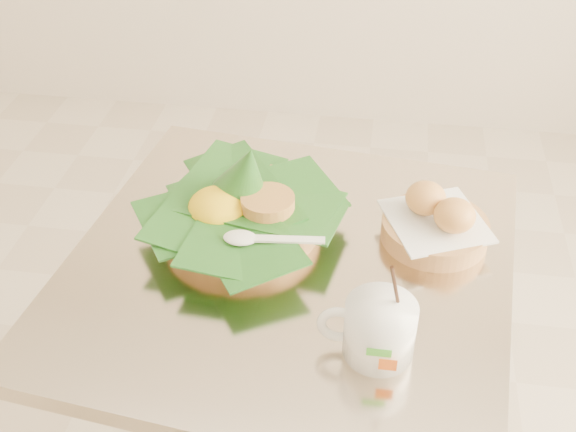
# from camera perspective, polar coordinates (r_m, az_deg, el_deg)

# --- Properties ---
(cafe_table) EXTENTS (0.78, 0.78, 0.75)m
(cafe_table) POSITION_cam_1_polar(r_m,az_deg,el_deg) (1.32, 0.09, -10.79)
(cafe_table) COLOR gray
(cafe_table) RESTS_ON floor
(rice_basket) EXTENTS (0.34, 0.34, 0.17)m
(rice_basket) POSITION_cam_1_polar(r_m,az_deg,el_deg) (1.21, -3.71, 0.84)
(rice_basket) COLOR tan
(rice_basket) RESTS_ON cafe_table
(bread_basket) EXTENTS (0.20, 0.20, 0.09)m
(bread_basket) POSITION_cam_1_polar(r_m,az_deg,el_deg) (1.21, 11.63, -0.53)
(bread_basket) COLOR tan
(bread_basket) RESTS_ON cafe_table
(coffee_mug) EXTENTS (0.14, 0.10, 0.17)m
(coffee_mug) POSITION_cam_1_polar(r_m,az_deg,el_deg) (1.00, 7.10, -8.77)
(coffee_mug) COLOR white
(coffee_mug) RESTS_ON cafe_table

